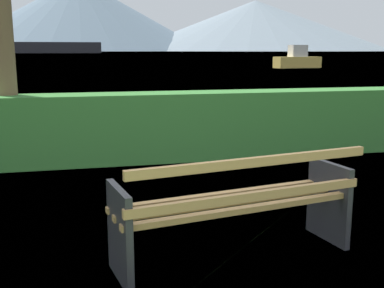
% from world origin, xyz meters
% --- Properties ---
extents(ground_plane, '(1400.00, 1400.00, 0.00)m').
position_xyz_m(ground_plane, '(0.00, 0.00, 0.00)').
color(ground_plane, '#567A38').
extents(water_surface, '(620.00, 620.00, 0.00)m').
position_xyz_m(water_surface, '(0.00, 309.05, 0.00)').
color(water_surface, slate).
rests_on(water_surface, ground_plane).
extents(park_bench, '(1.96, 0.90, 0.87)m').
position_xyz_m(park_bench, '(0.01, -0.06, 0.43)').
color(park_bench, tan).
rests_on(park_bench, ground_plane).
extents(hedge_row, '(13.33, 0.63, 0.99)m').
position_xyz_m(hedge_row, '(0.00, 3.46, 0.49)').
color(hedge_row, '#387A33').
rests_on(hedge_row, ground_plane).
extents(cargo_ship_large, '(65.08, 10.82, 15.71)m').
position_xyz_m(cargo_ship_large, '(-28.86, 231.58, 4.39)').
color(cargo_ship_large, '#232328').
rests_on(cargo_ship_large, water_surface).
extents(sailboat_mid, '(4.39, 1.90, 2.02)m').
position_xyz_m(sailboat_mid, '(17.68, 36.05, 0.70)').
color(sailboat_mid, gold).
rests_on(sailboat_mid, water_surface).
extents(distant_hills, '(752.51, 375.48, 83.46)m').
position_xyz_m(distant_hills, '(-8.03, 584.64, 34.39)').
color(distant_hills, slate).
rests_on(distant_hills, ground_plane).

